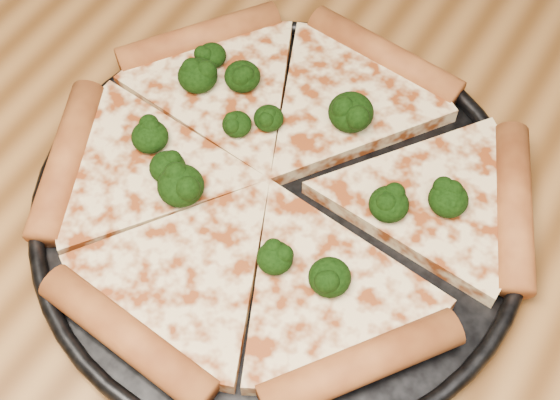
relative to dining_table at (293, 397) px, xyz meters
The scene contains 4 objects.
dining_table is the anchor object (origin of this frame).
pizza_pan 0.14m from the dining_table, 127.04° to the left, with size 0.34×0.34×0.02m.
pizza 0.16m from the dining_table, 127.95° to the left, with size 0.36×0.32×0.02m.
broccoli_florets 0.18m from the dining_table, 129.18° to the left, with size 0.23×0.15×0.02m.
Camera 1 is at (0.09, -0.17, 1.23)m, focal length 52.34 mm.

